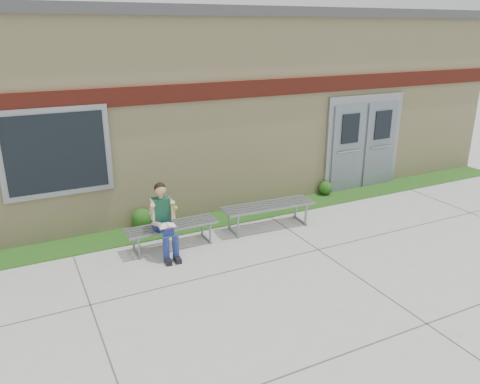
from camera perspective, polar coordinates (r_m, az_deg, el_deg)
ground at (r=7.74m, az=5.60°, el=-9.97°), size 80.00×80.00×0.00m
grass_strip at (r=9.81m, az=-2.43°, el=-3.27°), size 16.00×0.80×0.02m
school_building at (r=12.34m, az=-9.16°, el=11.31°), size 16.20×6.22×4.20m
bench_left at (r=8.56m, az=-8.29°, el=-4.61°), size 1.68×0.49×0.43m
bench_right at (r=9.29m, az=3.46°, el=-2.19°), size 1.89×0.61×0.48m
girl at (r=8.20m, az=-9.26°, el=-3.20°), size 0.46×0.77×1.28m
shrub_mid at (r=9.47m, az=-11.86°, el=-3.16°), size 0.40×0.40×0.40m
shrub_east at (r=11.33m, az=10.38°, el=0.51°), size 0.32×0.32×0.32m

